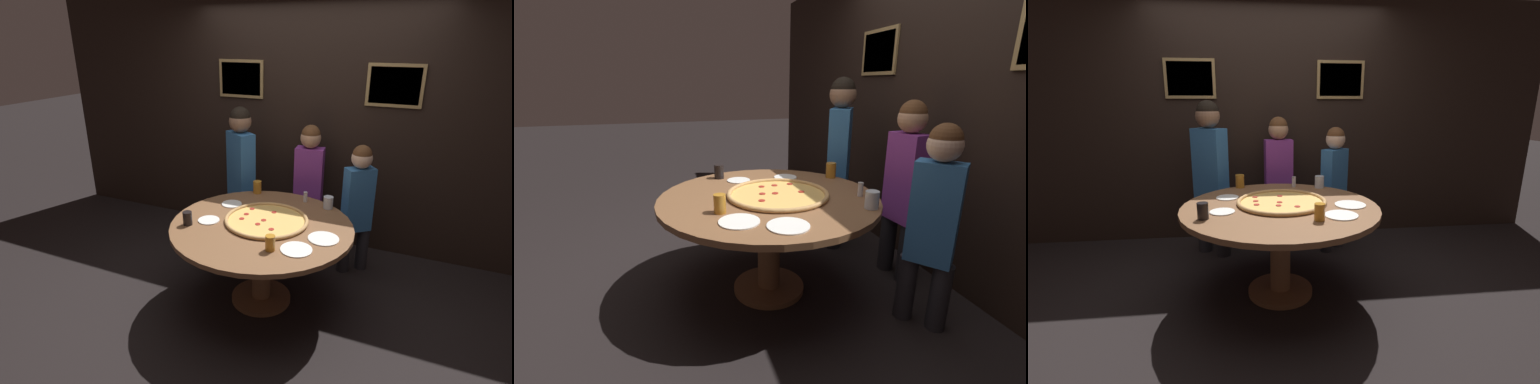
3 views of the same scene
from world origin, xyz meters
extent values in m
plane|color=black|center=(0.00, 0.00, 0.00)|extent=(24.00, 24.00, 0.00)
cube|color=black|center=(0.00, 1.35, 1.30)|extent=(6.40, 0.06, 2.60)
cube|color=#9E7F4C|center=(-0.80, 1.31, 1.75)|extent=(0.52, 0.02, 0.40)
cube|color=slate|center=(-0.80, 1.30, 1.75)|extent=(0.46, 0.01, 0.34)
cylinder|color=brown|center=(0.00, 0.00, 0.72)|extent=(1.50, 1.50, 0.04)
cylinder|color=brown|center=(0.00, 0.00, 0.35)|extent=(0.16, 0.16, 0.70)
cylinder|color=brown|center=(0.00, 0.00, 0.02)|extent=(0.52, 0.52, 0.04)
cylinder|color=#EAB75B|center=(0.02, 0.06, 0.75)|extent=(0.66, 0.66, 0.01)
torus|color=tan|center=(0.02, 0.06, 0.76)|extent=(0.70, 0.70, 0.03)
cylinder|color=#A8281E|center=(0.00, 0.05, 0.75)|extent=(0.04, 0.04, 0.00)
cylinder|color=#A8281E|center=(-0.02, -0.04, 0.75)|extent=(0.04, 0.04, 0.00)
cylinder|color=#A8281E|center=(0.02, 0.23, 0.75)|extent=(0.04, 0.04, 0.00)
cylinder|color=#A8281E|center=(-0.18, 0.00, 0.75)|extent=(0.04, 0.04, 0.00)
cylinder|color=#A8281E|center=(-0.18, 0.22, 0.75)|extent=(0.04, 0.04, 0.00)
cylinder|color=#A8281E|center=(0.12, -0.08, 0.75)|extent=(0.04, 0.04, 0.00)
cylinder|color=#A8281E|center=(-0.18, 0.10, 0.75)|extent=(0.04, 0.04, 0.00)
cylinder|color=silver|center=(0.42, 0.54, 0.80)|extent=(0.09, 0.09, 0.11)
cylinder|color=#BC7A23|center=(0.23, -0.37, 0.80)|extent=(0.07, 0.07, 0.12)
cylinder|color=#BC7A23|center=(-0.31, 0.63, 0.80)|extent=(0.08, 0.08, 0.12)
cylinder|color=black|center=(-0.55, -0.25, 0.80)|extent=(0.08, 0.08, 0.11)
cylinder|color=white|center=(-0.41, 0.27, 0.74)|extent=(0.19, 0.19, 0.01)
cylinder|color=white|center=(0.40, -0.29, 0.74)|extent=(0.23, 0.23, 0.01)
cylinder|color=white|center=(-0.43, -0.12, 0.74)|extent=(0.18, 0.18, 0.01)
cylinder|color=white|center=(0.54, -0.05, 0.74)|extent=(0.24, 0.24, 0.01)
cylinder|color=silver|center=(0.19, 0.60, 0.78)|extent=(0.04, 0.04, 0.08)
cylinder|color=#B7B7BC|center=(0.19, 0.60, 0.83)|extent=(0.04, 0.04, 0.01)
cylinder|color=#232328|center=(0.20, 1.04, 0.24)|extent=(0.14, 0.14, 0.47)
cylinder|color=#232328|center=(-0.02, 1.03, 0.24)|extent=(0.14, 0.14, 0.47)
cube|color=purple|center=(0.09, 1.03, 0.81)|extent=(0.30, 0.18, 0.66)
sphere|color=tan|center=(0.09, 1.03, 1.24)|extent=(0.21, 0.21, 0.21)
sphere|color=brown|center=(0.09, 1.03, 1.28)|extent=(0.19, 0.19, 0.19)
cylinder|color=#232328|center=(0.72, 0.88, 0.22)|extent=(0.17, 0.17, 0.44)
cylinder|color=#232328|center=(0.56, 0.76, 0.22)|extent=(0.17, 0.17, 0.44)
cube|color=#3370B2|center=(0.64, 0.82, 0.75)|extent=(0.30, 0.27, 0.62)
sphere|color=beige|center=(0.64, 0.82, 1.16)|extent=(0.19, 0.19, 0.19)
sphere|color=brown|center=(0.64, 0.82, 1.19)|extent=(0.18, 0.18, 0.18)
cylinder|color=#232328|center=(-0.50, 0.78, 0.26)|extent=(0.20, 0.20, 0.53)
cylinder|color=#232328|center=(-0.69, 0.92, 0.26)|extent=(0.20, 0.20, 0.53)
cube|color=#3370B2|center=(-0.60, 0.85, 0.90)|extent=(0.36, 0.32, 0.74)
sphere|color=#8C664C|center=(-0.60, 0.85, 1.39)|extent=(0.23, 0.23, 0.23)
sphere|color=black|center=(-0.60, 0.85, 1.43)|extent=(0.21, 0.21, 0.21)
camera|label=1|loc=(1.15, -2.73, 2.19)|focal=28.00mm
camera|label=2|loc=(2.14, -0.65, 1.48)|focal=24.00mm
camera|label=3|loc=(-0.26, -2.50, 1.49)|focal=24.00mm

